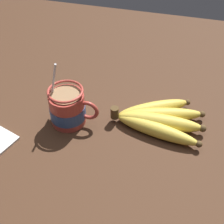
# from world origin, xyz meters

# --- Properties ---
(table) EXTENTS (1.38, 1.38, 0.03)m
(table) POSITION_xyz_m (0.00, 0.00, 0.02)
(table) COLOR #422819
(table) RESTS_ON ground
(coffee_mug) EXTENTS (0.13, 0.09, 0.17)m
(coffee_mug) POSITION_xyz_m (-0.03, 0.04, 0.07)
(coffee_mug) COLOR #B23D33
(coffee_mug) RESTS_ON table
(banana_bunch) EXTENTS (0.23, 0.17, 0.04)m
(banana_bunch) POSITION_xyz_m (0.18, 0.08, 0.05)
(banana_bunch) COLOR #4C381E
(banana_bunch) RESTS_ON table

